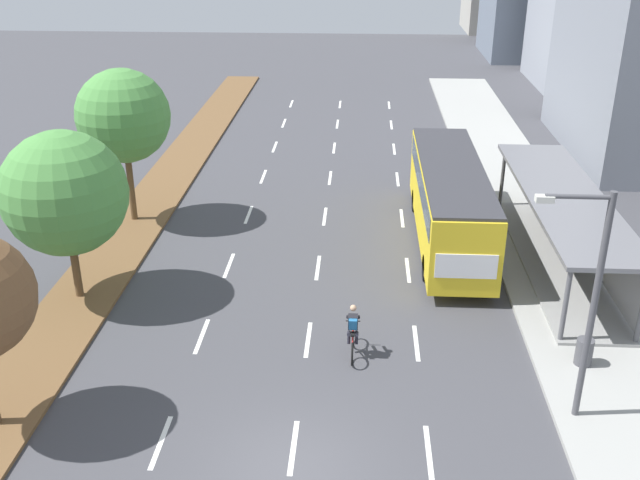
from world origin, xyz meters
name	(u,v)px	position (x,y,z in m)	size (l,w,h in m)	color
ground_plane	(291,469)	(0.00, 0.00, 0.00)	(140.00, 140.00, 0.00)	#424247
median_strip	(164,185)	(-8.30, 20.00, 0.06)	(2.60, 52.00, 0.12)	brown
sidewalk_right	(516,192)	(9.25, 20.00, 0.07)	(4.50, 52.00, 0.15)	#9E9E99
lane_divider_left	(249,215)	(-3.50, 16.49, 0.00)	(0.14, 43.99, 0.01)	white
lane_divider_center	(325,216)	(0.00, 16.49, 0.00)	(0.14, 43.99, 0.01)	white
lane_divider_right	(402,218)	(3.50, 16.49, 0.00)	(0.14, 43.99, 0.01)	white
bus_shelter	(568,222)	(9.53, 11.99, 1.87)	(2.90, 12.58, 2.86)	gray
bus	(450,196)	(5.25, 13.98, 2.07)	(2.54, 11.29, 3.37)	yellow
cyclist	(353,333)	(1.45, 5.25, 0.79)	(0.46, 1.82, 1.71)	black
median_tree_second	(64,193)	(-8.39, 8.34, 4.02)	(4.29, 4.29, 6.05)	brown
median_tree_third	(123,116)	(-8.49, 15.46, 4.80)	(3.98, 3.98, 6.68)	brown
streetlight	(589,294)	(7.42, 2.44, 3.89)	(1.91, 0.24, 6.50)	#4C4C51
trash_bin	(584,352)	(8.45, 4.92, 0.57)	(0.52, 0.52, 0.85)	#4C4C51
building_mid_right	(622,1)	(20.43, 43.04, 6.57)	(10.61, 14.12, 13.13)	#8E939E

